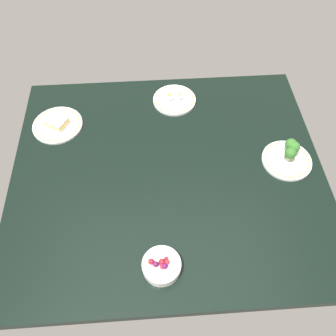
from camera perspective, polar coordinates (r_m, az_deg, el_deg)
The scene contains 5 objects.
dining_table at distance 147.16cm, azimuth 0.00°, elevation -0.90°, with size 128.27×112.28×4.00cm, color black.
plate_broccoli at distance 155.15cm, azimuth 18.85°, elevation 1.84°, with size 20.56×20.56×8.53cm.
plate_sandwich at distance 167.88cm, azimuth -17.41°, elevation 6.76°, with size 22.26×22.26×4.22cm.
plate_eggs at distance 171.63cm, azimuth 1.03°, elevation 11.00°, with size 20.30×20.30×4.40cm.
bowl_berries at distance 124.23cm, azimuth -1.05°, elevation -15.46°, with size 13.46×13.46×6.14cm.
Camera 1 is at (5.70, 83.27, 123.20)cm, focal length 37.80 mm.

